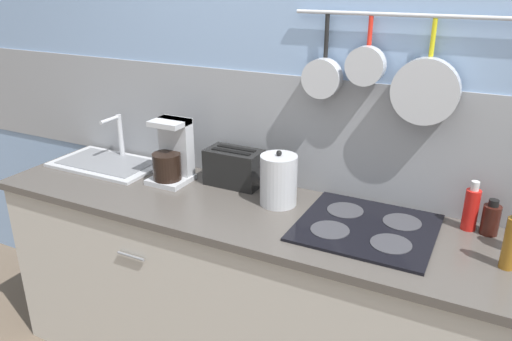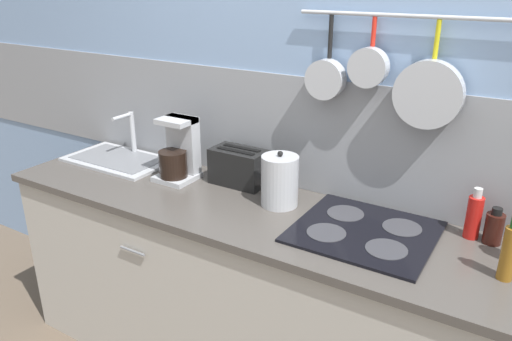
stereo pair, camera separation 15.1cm
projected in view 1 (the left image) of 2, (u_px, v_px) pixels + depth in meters
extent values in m
cube|color=#84A3CC|center=(361.00, 114.00, 2.13)|extent=(7.20, 0.06, 2.60)
cube|color=gray|center=(358.00, 140.00, 2.17)|extent=(7.20, 0.07, 0.52)
cylinder|color=#B7BABF|center=(484.00, 18.00, 1.75)|extent=(1.41, 0.02, 0.02)
cylinder|color=black|center=(327.00, 36.00, 2.03)|extent=(0.02, 0.02, 0.17)
cylinder|color=#B7BABF|center=(322.00, 78.00, 2.06)|extent=(0.16, 0.06, 0.16)
cylinder|color=red|center=(370.00, 31.00, 1.94)|extent=(0.02, 0.02, 0.11)
cylinder|color=#B7BABF|center=(365.00, 66.00, 1.97)|extent=(0.15, 0.06, 0.15)
cylinder|color=gold|center=(433.00, 38.00, 1.85)|extent=(0.02, 0.02, 0.14)
cylinder|color=#B7BABF|center=(425.00, 91.00, 1.89)|extent=(0.25, 0.06, 0.25)
cube|color=#B7B2A8|center=(323.00, 324.00, 2.16)|extent=(3.13, 0.56, 0.89)
cylinder|color=slate|center=(131.00, 256.00, 2.14)|extent=(0.14, 0.01, 0.01)
cube|color=#4C4742|center=(329.00, 230.00, 1.99)|extent=(3.17, 0.60, 0.03)
cube|color=#B7BABF|center=(107.00, 164.00, 2.61)|extent=(0.56, 0.33, 0.01)
cube|color=slate|center=(107.00, 162.00, 2.61)|extent=(0.47, 0.26, 0.00)
cylinder|color=#B7BABF|center=(121.00, 137.00, 2.67)|extent=(0.03, 0.03, 0.24)
cylinder|color=#B7BABF|center=(110.00, 120.00, 2.58)|extent=(0.02, 0.13, 0.02)
cube|color=#B7BABF|center=(171.00, 179.00, 2.40)|extent=(0.18, 0.18, 0.02)
cube|color=#B7BABF|center=(176.00, 148.00, 2.40)|extent=(0.16, 0.06, 0.30)
cylinder|color=black|center=(167.00, 166.00, 2.35)|extent=(0.13, 0.13, 0.13)
cube|color=#B7BABF|center=(169.00, 123.00, 2.31)|extent=(0.16, 0.14, 0.02)
cube|color=black|center=(234.00, 167.00, 2.35)|extent=(0.26, 0.15, 0.17)
cube|color=black|center=(231.00, 151.00, 2.29)|extent=(0.20, 0.03, 0.00)
cube|color=black|center=(237.00, 148.00, 2.34)|extent=(0.20, 0.03, 0.00)
cube|color=black|center=(209.00, 156.00, 2.39)|extent=(0.02, 0.02, 0.02)
cylinder|color=#B7BABF|center=(279.00, 180.00, 2.14)|extent=(0.16, 0.16, 0.22)
sphere|color=black|center=(279.00, 153.00, 2.09)|extent=(0.02, 0.02, 0.02)
cube|color=black|center=(366.00, 227.00, 1.96)|extent=(0.52, 0.48, 0.01)
cylinder|color=#38383D|center=(330.00, 230.00, 1.93)|extent=(0.15, 0.15, 0.00)
cylinder|color=#38383D|center=(391.00, 244.00, 1.83)|extent=(0.15, 0.15, 0.00)
cylinder|color=#38383D|center=(345.00, 210.00, 2.09)|extent=(0.15, 0.15, 0.00)
cylinder|color=#38383D|center=(402.00, 222.00, 1.99)|extent=(0.15, 0.15, 0.00)
cylinder|color=red|center=(471.00, 210.00, 1.93)|extent=(0.06, 0.06, 0.17)
cylinder|color=beige|center=(475.00, 186.00, 1.90)|extent=(0.03, 0.03, 0.04)
cylinder|color=#33140F|center=(491.00, 220.00, 1.91)|extent=(0.07, 0.07, 0.12)
cylinder|color=black|center=(494.00, 203.00, 1.88)|extent=(0.04, 0.04, 0.03)
cylinder|color=#8C5919|center=(511.00, 244.00, 1.67)|extent=(0.05, 0.05, 0.19)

